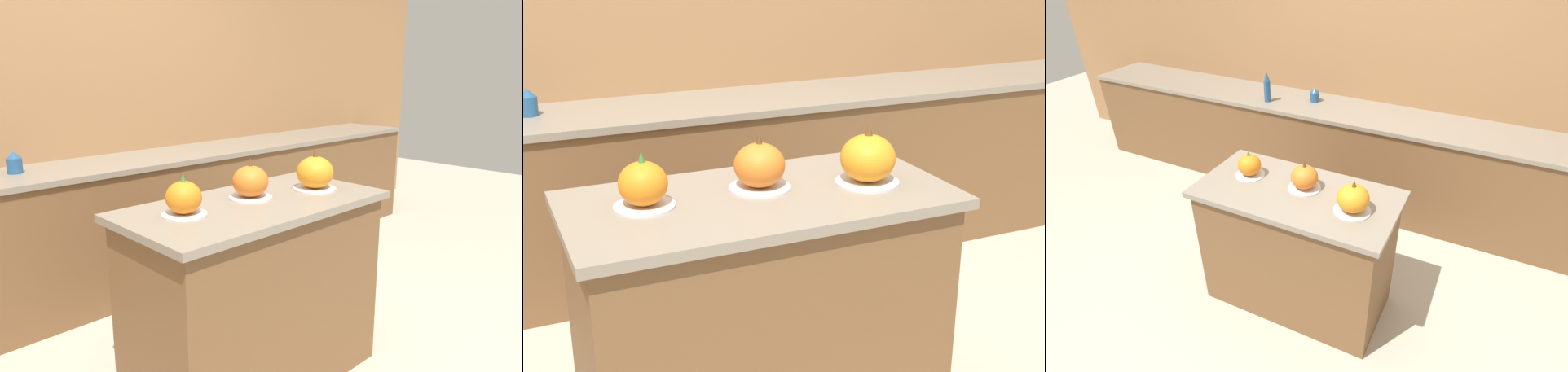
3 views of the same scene
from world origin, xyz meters
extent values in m
plane|color=#BCB29E|center=(0.00, 0.00, 0.00)|extent=(12.00, 12.00, 0.00)
cube|color=#9E7047|center=(0.00, 1.71, 1.25)|extent=(8.00, 0.06, 2.50)
cube|color=brown|center=(0.00, 0.00, 0.44)|extent=(1.18, 0.57, 0.88)
cube|color=gray|center=(0.00, 0.00, 0.89)|extent=(1.24, 0.63, 0.03)
cube|color=brown|center=(0.00, 1.38, 0.43)|extent=(6.00, 0.56, 0.87)
cube|color=gray|center=(0.00, 1.38, 0.89)|extent=(6.00, 0.60, 0.03)
cylinder|color=silver|center=(-0.36, 0.04, 0.91)|extent=(0.19, 0.19, 0.01)
ellipsoid|color=orange|center=(-0.36, 0.04, 0.99)|extent=(0.15, 0.15, 0.14)
cone|color=#38702D|center=(-0.36, 0.04, 1.07)|extent=(0.02, 0.02, 0.04)
cylinder|color=silver|center=(0.02, 0.06, 0.91)|extent=(0.20, 0.20, 0.01)
ellipsoid|color=orange|center=(0.02, 0.06, 0.99)|extent=(0.17, 0.17, 0.15)
cone|color=brown|center=(0.02, 0.06, 1.08)|extent=(0.02, 0.02, 0.04)
cylinder|color=silver|center=(0.37, -0.04, 0.91)|extent=(0.21, 0.21, 0.01)
ellipsoid|color=orange|center=(0.37, -0.04, 1.00)|extent=(0.18, 0.18, 0.16)
cone|color=brown|center=(0.37, -0.04, 1.09)|extent=(0.03, 0.03, 0.04)
cylinder|color=#235184|center=(-0.94, 1.24, 1.00)|extent=(0.06, 0.06, 0.19)
cone|color=#235184|center=(-0.94, 1.24, 1.14)|extent=(0.05, 0.05, 0.08)
cylinder|color=#235184|center=(-0.56, 1.44, 0.95)|extent=(0.09, 0.09, 0.09)
cone|color=#235184|center=(-0.56, 1.44, 1.01)|extent=(0.08, 0.08, 0.04)
camera|label=1|loc=(-1.52, -1.62, 1.51)|focal=35.00mm
camera|label=2|loc=(-0.81, -2.01, 1.70)|focal=50.00mm
camera|label=3|loc=(0.96, -1.82, 2.27)|focal=28.00mm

